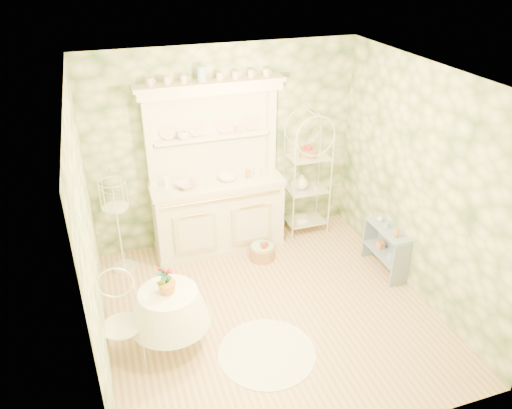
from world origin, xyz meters
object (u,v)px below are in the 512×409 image
object	(u,v)px
kitchen_dresser	(216,172)
round_table	(170,317)
side_shelf	(385,250)
floor_basket	(262,252)
birdcage_stand	(117,219)
bakers_rack	(307,170)
cafe_chair	(122,326)

from	to	relation	value
kitchen_dresser	round_table	distance (m)	2.11
side_shelf	floor_basket	distance (m)	1.60
side_shelf	round_table	bearing A→B (deg)	-167.79
kitchen_dresser	floor_basket	distance (m)	1.23
birdcage_stand	bakers_rack	bearing A→B (deg)	3.91
kitchen_dresser	floor_basket	world-z (taller)	kitchen_dresser
bakers_rack	side_shelf	bearing A→B (deg)	-66.52
bakers_rack	round_table	world-z (taller)	bakers_rack
side_shelf	kitchen_dresser	bearing A→B (deg)	149.30
kitchen_dresser	side_shelf	bearing A→B (deg)	-32.70
cafe_chair	birdcage_stand	world-z (taller)	birdcage_stand
round_table	cafe_chair	world-z (taller)	cafe_chair
round_table	floor_basket	bearing A→B (deg)	41.18
bakers_rack	cafe_chair	xyz separation A→B (m)	(-2.76, -1.83, -0.51)
floor_basket	birdcage_stand	bearing A→B (deg)	168.82
bakers_rack	birdcage_stand	distance (m)	2.65
kitchen_dresser	bakers_rack	world-z (taller)	kitchen_dresser
bakers_rack	round_table	xyz separation A→B (m)	(-2.28, -1.78, -0.56)
cafe_chair	floor_basket	world-z (taller)	cafe_chair
bakers_rack	cafe_chair	world-z (taller)	bakers_rack
bakers_rack	floor_basket	xyz separation A→B (m)	(-0.85, -0.53, -0.84)
bakers_rack	birdcage_stand	world-z (taller)	bakers_rack
side_shelf	round_table	world-z (taller)	round_table
bakers_rack	side_shelf	world-z (taller)	bakers_rack
kitchen_dresser	bakers_rack	xyz separation A→B (m)	(1.32, 0.07, -0.19)
cafe_chair	round_table	bearing A→B (deg)	9.77
bakers_rack	birdcage_stand	size ratio (longest dim) A/B	1.29
side_shelf	floor_basket	xyz separation A→B (m)	(-1.41, 0.74, -0.19)
side_shelf	round_table	xyz separation A→B (m)	(-2.84, -0.51, 0.09)
birdcage_stand	kitchen_dresser	bearing A→B (deg)	4.93
round_table	floor_basket	size ratio (longest dim) A/B	2.40
floor_basket	side_shelf	bearing A→B (deg)	-27.75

